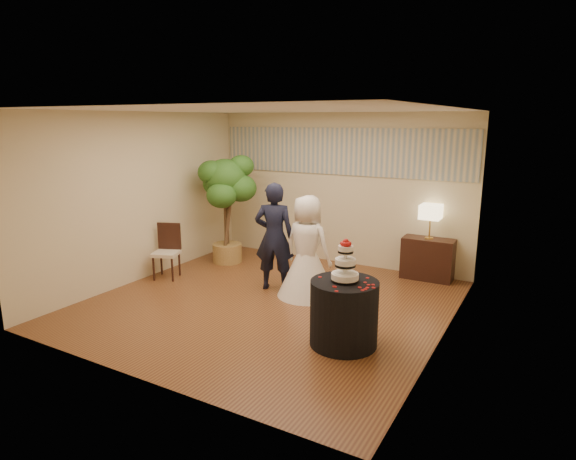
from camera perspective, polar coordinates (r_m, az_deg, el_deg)
The scene contains 15 objects.
floor at distance 7.25m, azimuth -2.27°, elevation -8.65°, with size 5.00×5.00×0.00m, color brown.
ceiling at distance 6.74m, azimuth -2.49°, elevation 14.06°, with size 5.00×5.00×0.00m, color white.
wall_back at distance 9.05m, azimuth 6.05°, elevation 4.82°, with size 5.00×0.06×2.80m, color beige.
wall_front at distance 4.97m, azimuth -17.80°, elevation -2.45°, with size 5.00×0.06×2.80m, color beige.
wall_left at distance 8.44m, azimuth -16.98°, elevation 3.74°, with size 0.06×5.00×2.80m, color beige.
wall_right at distance 5.95m, azimuth 18.50°, elevation -0.02°, with size 0.06×5.00×2.80m, color beige.
mural_border at distance 8.96m, azimuth 6.10°, elevation 9.24°, with size 4.90×0.02×0.85m, color #AAAD9E.
groom at distance 7.59m, azimuth -1.63°, elevation -0.80°, with size 0.63×0.41×1.73m, color black.
bride at distance 7.32m, azimuth 2.27°, elevation -1.95°, with size 0.92×0.92×1.57m, color white.
cake_table at distance 5.89m, azimuth 6.64°, elevation -9.76°, with size 0.82×0.82×0.80m, color black.
wedding_cake at distance 5.67m, azimuth 6.82°, elevation -3.58°, with size 0.33×0.33×0.52m, color white, non-canonical shape.
console at distance 8.54m, azimuth 16.22°, elevation -3.29°, with size 0.85×0.38×0.71m, color black.
table_lamp at distance 8.39m, azimuth 16.49°, elevation 0.95°, with size 0.33×0.33×0.58m, color beige, non-canonical shape.
ficus_tree at distance 9.10m, azimuth -7.36°, elevation 2.52°, with size 0.99×0.99×2.08m, color #2C5E1D, non-canonical shape.
side_chair at distance 8.47m, azimuth -14.27°, elevation -2.52°, with size 0.43×0.45×0.93m, color black, non-canonical shape.
Camera 1 is at (3.57, -5.72, 2.67)m, focal length 30.00 mm.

